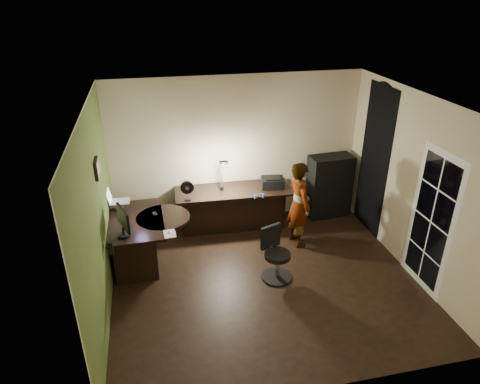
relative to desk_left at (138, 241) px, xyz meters
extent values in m
cube|color=black|center=(1.83, -0.89, -0.39)|extent=(4.50, 4.00, 0.01)
cube|color=silver|center=(1.83, -0.89, 2.32)|extent=(4.50, 4.00, 0.01)
cube|color=beige|center=(1.83, 1.12, 0.96)|extent=(4.50, 0.01, 2.70)
cube|color=beige|center=(1.83, -2.89, 0.96)|extent=(4.50, 0.01, 2.70)
cube|color=beige|center=(-0.42, -0.89, 0.96)|extent=(0.01, 4.00, 2.70)
cube|color=beige|center=(4.08, -0.89, 0.96)|extent=(0.01, 4.00, 2.70)
cube|color=#4D6328|center=(-0.41, -0.89, 0.96)|extent=(0.00, 4.00, 2.70)
cube|color=black|center=(4.07, 0.26, 0.91)|extent=(0.01, 0.90, 2.60)
cube|color=white|center=(4.07, -1.44, 0.66)|extent=(0.02, 0.92, 2.10)
cube|color=black|center=(-0.39, -0.44, 1.46)|extent=(0.04, 0.30, 0.25)
cube|color=black|center=(0.00, 0.00, 0.00)|extent=(0.86, 1.37, 0.78)
cube|color=black|center=(1.68, 0.74, -0.01)|extent=(2.07, 0.80, 0.77)
cube|color=black|center=(3.55, 0.85, 0.21)|extent=(0.83, 0.45, 1.20)
cube|color=silver|center=(-0.28, 0.46, 0.45)|extent=(0.26, 0.24, 0.09)
cube|color=silver|center=(-0.24, 0.46, 0.61)|extent=(0.34, 0.32, 0.23)
cube|color=black|center=(-0.16, -0.45, 0.56)|extent=(0.24, 0.47, 0.31)
ellipsoid|color=silver|center=(0.48, -0.53, 0.42)|extent=(0.06, 0.08, 0.03)
cube|color=black|center=(0.30, 0.10, 0.41)|extent=(0.09, 0.13, 0.01)
cube|color=black|center=(-0.06, -0.19, 0.41)|extent=(0.02, 0.15, 0.01)
cylinder|color=black|center=(-0.31, -0.90, 0.50)|extent=(0.07, 0.07, 0.19)
cube|color=silver|center=(0.48, -0.57, 0.41)|extent=(0.18, 0.24, 0.01)
cube|color=black|center=(0.86, 0.51, 0.56)|extent=(0.23, 0.13, 0.35)
cube|color=navy|center=(2.05, 0.31, 0.43)|extent=(0.19, 0.09, 0.09)
cube|color=black|center=(2.40, 0.71, 0.47)|extent=(0.44, 0.37, 0.18)
cube|color=black|center=(1.49, 0.77, 0.72)|extent=(0.20, 0.32, 0.67)
cube|color=black|center=(2.03, -0.87, 0.02)|extent=(0.60, 0.60, 0.83)
imported|color=#D8A88C|center=(2.65, 0.01, 0.36)|extent=(0.45, 0.59, 1.49)
camera|label=1|loc=(0.35, -5.92, 3.66)|focal=32.00mm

